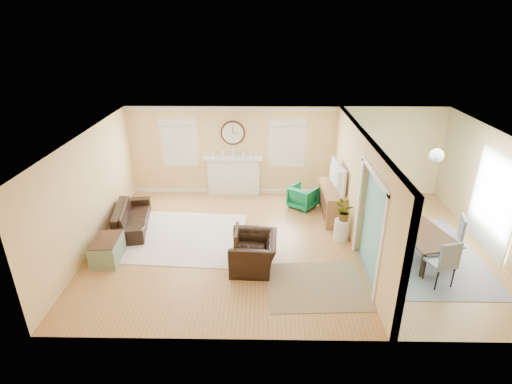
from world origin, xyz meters
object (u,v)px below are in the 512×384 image
at_px(eames_chair, 254,252).
at_px(credenza, 332,202).
at_px(dining_table, 418,242).
at_px(green_chair, 303,197).
at_px(sofa, 132,217).

bearing_deg(eames_chair, credenza, 142.79).
height_order(eames_chair, dining_table, eames_chair).
relative_size(eames_chair, dining_table, 0.62).
distance_m(green_chair, dining_table, 3.32).
bearing_deg(credenza, dining_table, -48.69).
height_order(sofa, eames_chair, eames_chair).
relative_size(green_chair, dining_table, 0.39).
distance_m(eames_chair, credenza, 3.14).
distance_m(eames_chair, green_chair, 3.19).
bearing_deg(credenza, sofa, -172.05).
bearing_deg(eames_chair, dining_table, 101.47).
distance_m(sofa, green_chair, 4.56).
bearing_deg(dining_table, sofa, 66.02).
bearing_deg(sofa, eames_chair, -128.58).
xyz_separation_m(eames_chair, credenza, (2.01, 2.41, 0.05)).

